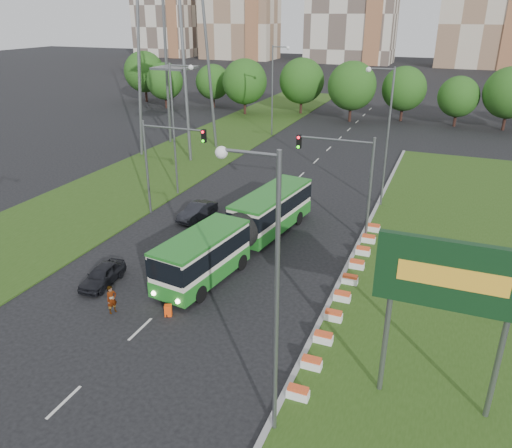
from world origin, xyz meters
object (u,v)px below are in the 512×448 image
at_px(traffic_mast_left, 162,154).
at_px(shopping_trolley, 168,310).
at_px(articulated_bus, 242,229).
at_px(pedestrian, 112,299).
at_px(traffic_mast_median, 349,171).
at_px(car_left_near, 102,275).
at_px(car_left_far, 197,211).
at_px(billboard, 451,283).
at_px(car_median, 502,287).

distance_m(traffic_mast_left, shopping_trolley, 16.35).
height_order(articulated_bus, pedestrian, articulated_bus).
bearing_deg(articulated_bus, traffic_mast_median, 46.40).
height_order(traffic_mast_median, pedestrian, traffic_mast_median).
xyz_separation_m(traffic_mast_left, car_left_near, (2.37, -11.69, -4.71)).
bearing_deg(pedestrian, shopping_trolley, -52.68).
distance_m(articulated_bus, shopping_trolley, 9.36).
xyz_separation_m(articulated_bus, car_left_far, (-5.96, 4.26, -1.08)).
xyz_separation_m(articulated_bus, pedestrian, (-3.82, -10.13, -0.89)).
relative_size(billboard, traffic_mast_median, 1.00).
distance_m(traffic_mast_median, car_median, 12.74).
xyz_separation_m(traffic_mast_left, articulated_bus, (8.79, -4.03, -3.59)).
height_order(traffic_mast_median, shopping_trolley, traffic_mast_median).
distance_m(traffic_mast_median, articulated_bus, 8.88).
distance_m(car_left_far, pedestrian, 14.55).
bearing_deg(shopping_trolley, billboard, -30.83).
bearing_deg(traffic_mast_median, billboard, -64.97).
bearing_deg(car_left_far, car_median, -0.98).
height_order(articulated_bus, car_left_far, articulated_bus).
relative_size(traffic_mast_median, shopping_trolley, 11.65).
distance_m(articulated_bus, pedestrian, 10.86).
height_order(billboard, pedestrian, billboard).
xyz_separation_m(traffic_mast_median, articulated_bus, (-6.37, -5.03, -3.59)).
height_order(traffic_mast_left, pedestrian, traffic_mast_left).
distance_m(car_left_far, car_median, 23.48).
bearing_deg(traffic_mast_left, shopping_trolley, -58.49).
bearing_deg(car_left_far, articulated_bus, -26.08).
xyz_separation_m(billboard, shopping_trolley, (-14.50, 1.74, -5.82)).
bearing_deg(traffic_mast_median, car_left_far, -176.41).
xyz_separation_m(car_left_near, shopping_trolley, (5.76, -1.58, -0.30)).
xyz_separation_m(articulated_bus, car_left_near, (-6.42, -7.65, -1.11)).
relative_size(car_median, shopping_trolley, 6.08).
bearing_deg(car_left_far, shopping_trolley, -59.07).
distance_m(billboard, car_median, 12.66).
relative_size(articulated_bus, car_left_near, 4.61).
relative_size(car_left_far, shopping_trolley, 5.96).
distance_m(car_median, pedestrian, 23.27).
bearing_deg(car_left_near, articulated_bus, 45.47).
xyz_separation_m(traffic_mast_median, shopping_trolley, (-7.02, -14.27, -5.01)).
relative_size(traffic_mast_left, pedestrian, 4.62).
height_order(traffic_mast_left, articulated_bus, traffic_mast_left).
height_order(car_median, shopping_trolley, car_median).
bearing_deg(traffic_mast_median, car_median, -25.09).
bearing_deg(car_median, car_left_near, 29.34).
distance_m(traffic_mast_median, car_left_far, 13.20).
bearing_deg(billboard, car_left_near, 170.70).
relative_size(billboard, articulated_bus, 0.46).
distance_m(billboard, car_left_far, 25.57).
bearing_deg(traffic_mast_left, billboard, -33.55).
height_order(articulated_bus, shopping_trolley, articulated_bus).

